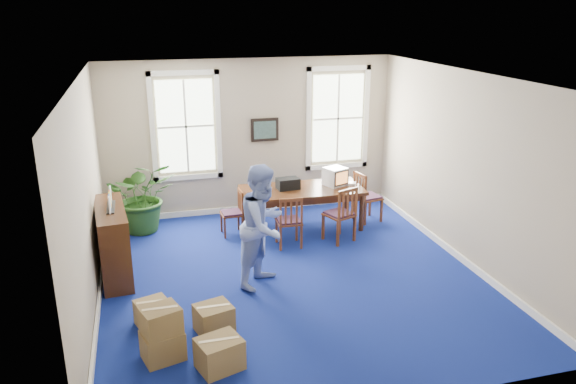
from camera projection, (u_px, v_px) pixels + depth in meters
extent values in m
plane|color=navy|center=(292.00, 277.00, 9.10)|extent=(6.50, 6.50, 0.00)
plane|color=white|center=(292.00, 77.00, 8.09)|extent=(6.50, 6.50, 0.00)
plane|color=tan|center=(250.00, 137.00, 11.57)|extent=(6.50, 0.00, 6.50)
plane|color=tan|center=(378.00, 277.00, 5.62)|extent=(6.50, 0.00, 6.50)
plane|color=tan|center=(86.00, 199.00, 7.86)|extent=(0.00, 6.50, 6.50)
plane|color=tan|center=(465.00, 169.00, 9.33)|extent=(0.00, 6.50, 6.50)
cube|color=white|center=(252.00, 208.00, 12.03)|extent=(6.00, 0.04, 0.12)
cube|color=white|center=(100.00, 297.00, 8.35)|extent=(0.04, 6.50, 0.12)
cube|color=white|center=(455.00, 253.00, 9.81)|extent=(0.04, 6.50, 0.12)
cube|color=white|center=(351.00, 183.00, 11.14)|extent=(0.18, 0.21, 0.05)
cube|color=black|center=(288.00, 184.00, 10.84)|extent=(0.45, 0.32, 0.21)
imported|color=#7F94D4|center=(264.00, 226.00, 8.62)|extent=(1.18, 1.19, 1.94)
cube|color=#412311|center=(113.00, 240.00, 8.99)|extent=(0.58, 1.59, 1.22)
imported|color=#204615|center=(143.00, 196.00, 10.76)|extent=(1.30, 1.13, 1.42)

